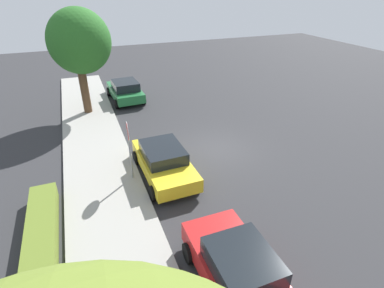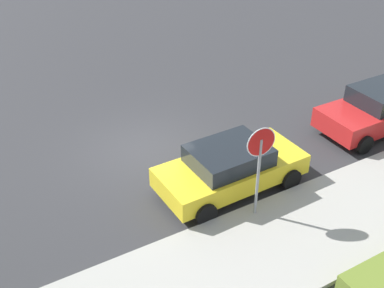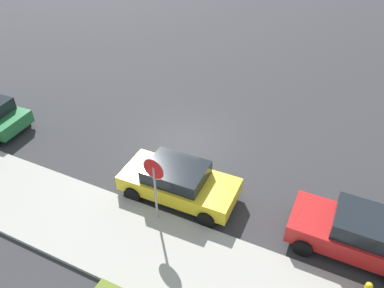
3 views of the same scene
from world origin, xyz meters
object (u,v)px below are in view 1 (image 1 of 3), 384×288
Objects in this scene: stop_sign at (129,141)px; parked_car_green at (125,90)px; parked_car_yellow at (164,161)px; street_tree_mid_block at (80,42)px; parked_car_red at (238,270)px.

stop_sign is 10.34m from parked_car_green.
parked_car_yellow is 1.03× the size of parked_car_green.
street_tree_mid_block is (8.38, 1.03, 2.62)m from stop_sign.
parked_car_yellow is 0.67× the size of street_tree_mid_block.
street_tree_mid_block is at bearing 124.35° from parked_car_green.
street_tree_mid_block is at bearing 7.01° from stop_sign.
parked_car_red reaches higher than parked_car_yellow.
stop_sign reaches higher than parked_car_red.
parked_car_yellow is 1.08× the size of parked_car_red.
parked_car_red is 16.51m from parked_car_green.
parked_car_green is at bearing -0.82° from parked_car_yellow.
parked_car_green is 0.66× the size of street_tree_mid_block.
parked_car_red is (-6.24, -0.27, 0.05)m from parked_car_yellow.
parked_car_red is at bearing -179.57° from parked_car_green.
street_tree_mid_block reaches higher than parked_car_green.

